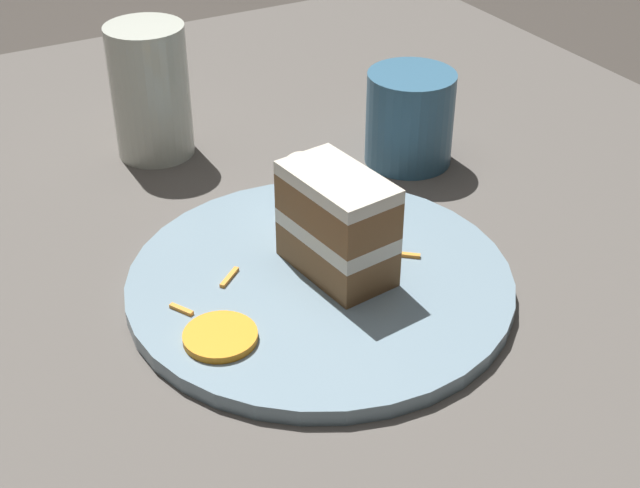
{
  "coord_description": "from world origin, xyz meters",
  "views": [
    {
      "loc": [
        0.49,
        -0.22,
        0.46
      ],
      "look_at": [
        -0.01,
        0.06,
        0.08
      ],
      "focal_mm": 50.0,
      "sensor_mm": 36.0,
      "label": 1
    }
  ],
  "objects_px": {
    "cake_slice": "(337,224)",
    "plate": "(320,282)",
    "coffee_mug": "(410,114)",
    "cream_dollop": "(302,181)",
    "orange_garnish": "(220,337)",
    "drinking_glass": "(152,100)"
  },
  "relations": [
    {
      "from": "plate",
      "to": "coffee_mug",
      "type": "relative_size",
      "value": 3.31
    },
    {
      "from": "plate",
      "to": "drinking_glass",
      "type": "bearing_deg",
      "value": -173.81
    },
    {
      "from": "cake_slice",
      "to": "plate",
      "type": "bearing_deg",
      "value": 178.48
    },
    {
      "from": "orange_garnish",
      "to": "coffee_mug",
      "type": "xyz_separation_m",
      "value": [
        -0.18,
        0.28,
        0.03
      ]
    },
    {
      "from": "plate",
      "to": "drinking_glass",
      "type": "relative_size",
      "value": 2.3
    },
    {
      "from": "cream_dollop",
      "to": "drinking_glass",
      "type": "relative_size",
      "value": 0.4
    },
    {
      "from": "cake_slice",
      "to": "coffee_mug",
      "type": "distance_m",
      "value": 0.22
    },
    {
      "from": "orange_garnish",
      "to": "cream_dollop",
      "type": "bearing_deg",
      "value": 134.54
    },
    {
      "from": "plate",
      "to": "cake_slice",
      "type": "distance_m",
      "value": 0.05
    },
    {
      "from": "plate",
      "to": "cake_slice",
      "type": "bearing_deg",
      "value": 95.66
    },
    {
      "from": "cake_slice",
      "to": "drinking_glass",
      "type": "height_order",
      "value": "drinking_glass"
    },
    {
      "from": "drinking_glass",
      "to": "cream_dollop",
      "type": "bearing_deg",
      "value": 20.04
    },
    {
      "from": "cream_dollop",
      "to": "plate",
      "type": "bearing_deg",
      "value": -20.23
    },
    {
      "from": "cake_slice",
      "to": "cream_dollop",
      "type": "bearing_deg",
      "value": 70.75
    },
    {
      "from": "cake_slice",
      "to": "orange_garnish",
      "type": "relative_size",
      "value": 1.86
    },
    {
      "from": "cake_slice",
      "to": "cream_dollop",
      "type": "height_order",
      "value": "cake_slice"
    },
    {
      "from": "orange_garnish",
      "to": "coffee_mug",
      "type": "relative_size",
      "value": 0.58
    },
    {
      "from": "plate",
      "to": "cream_dollop",
      "type": "height_order",
      "value": "cream_dollop"
    },
    {
      "from": "cake_slice",
      "to": "orange_garnish",
      "type": "xyz_separation_m",
      "value": [
        0.04,
        -0.12,
        -0.04
      ]
    },
    {
      "from": "plate",
      "to": "drinking_glass",
      "type": "xyz_separation_m",
      "value": [
        -0.29,
        -0.03,
        0.05
      ]
    },
    {
      "from": "plate",
      "to": "cream_dollop",
      "type": "relative_size",
      "value": 5.78
    },
    {
      "from": "plate",
      "to": "coffee_mug",
      "type": "distance_m",
      "value": 0.24
    }
  ]
}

